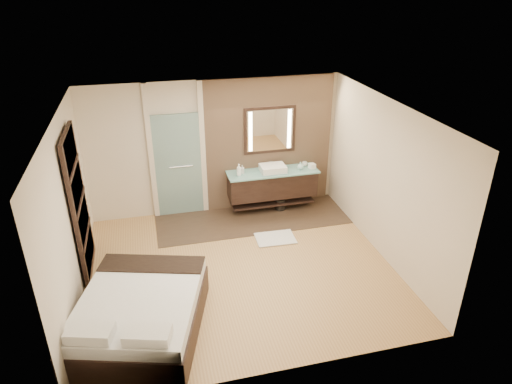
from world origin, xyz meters
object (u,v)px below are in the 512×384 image
object	(u,v)px
vanity	(272,184)
waste_bin	(280,204)
mirror_unit	(270,130)
bed	(140,314)

from	to	relation	value
vanity	waste_bin	bearing A→B (deg)	-22.73
mirror_unit	bed	xyz separation A→B (m)	(-2.73, -3.28, -1.34)
vanity	bed	world-z (taller)	vanity
vanity	waste_bin	xyz separation A→B (m)	(0.16, -0.07, -0.45)
bed	waste_bin	bearing A→B (deg)	62.57
mirror_unit	bed	bearing A→B (deg)	-129.68
bed	vanity	bearing A→B (deg)	64.87
mirror_unit	bed	world-z (taller)	mirror_unit
vanity	mirror_unit	world-z (taller)	mirror_unit
mirror_unit	bed	size ratio (longest dim) A/B	0.46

